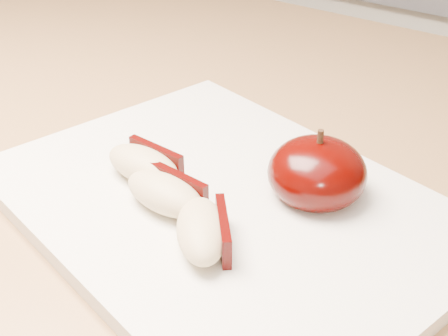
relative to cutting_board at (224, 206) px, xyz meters
The scene contains 5 objects.
cutting_board is the anchor object (origin of this frame).
apple_half 0.07m from the cutting_board, 41.66° to the left, with size 0.07×0.07×0.06m.
apple_wedge_a 0.07m from the cutting_board, 168.42° to the right, with size 0.07×0.04×0.02m.
apple_wedge_b 0.04m from the cutting_board, 128.77° to the right, with size 0.07×0.04×0.02m.
apple_wedge_c 0.06m from the cutting_board, 67.13° to the right, with size 0.07×0.07×0.02m.
Camera 1 is at (0.24, 0.08, 1.16)m, focal length 50.00 mm.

